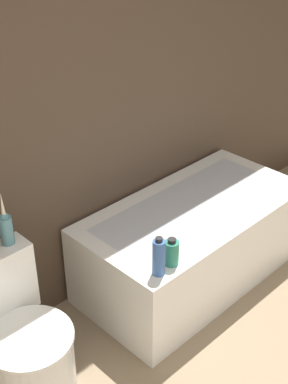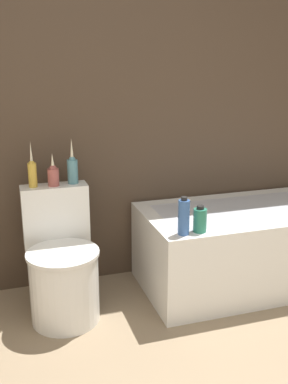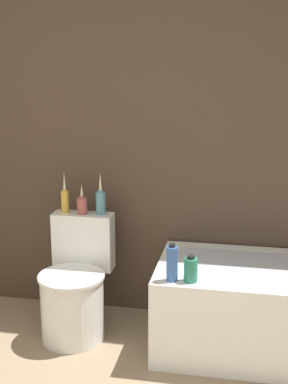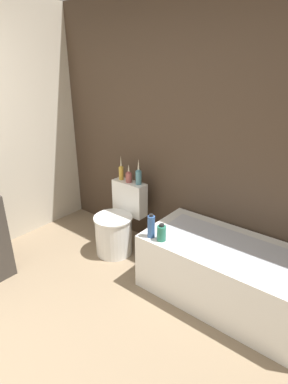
{
  "view_description": "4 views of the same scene",
  "coord_description": "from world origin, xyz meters",
  "views": [
    {
      "loc": [
        -1.32,
        0.12,
        2.28
      ],
      "look_at": [
        0.27,
        1.73,
        0.92
      ],
      "focal_mm": 50.0,
      "sensor_mm": 36.0,
      "label": 1
    },
    {
      "loc": [
        -0.73,
        -0.63,
        1.49
      ],
      "look_at": [
        0.02,
        1.71,
        0.76
      ],
      "focal_mm": 42.0,
      "sensor_mm": 36.0,
      "label": 2
    },
    {
      "loc": [
        0.58,
        -1.21,
        1.77
      ],
      "look_at": [
        0.01,
        1.77,
        0.99
      ],
      "focal_mm": 50.0,
      "sensor_mm": 36.0,
      "label": 3
    },
    {
      "loc": [
        1.58,
        -0.25,
        1.93
      ],
      "look_at": [
        0.05,
        1.66,
        0.89
      ],
      "focal_mm": 28.0,
      "sensor_mm": 36.0,
      "label": 4
    }
  ],
  "objects": [
    {
      "name": "shampoo_bottle_short",
      "position": [
        0.31,
        1.57,
        0.61
      ],
      "size": [
        0.08,
        0.08,
        0.16
      ],
      "color": "#267259",
      "rests_on": "bathtub"
    },
    {
      "name": "shampoo_bottle_tall",
      "position": [
        0.21,
        1.56,
        0.64
      ],
      "size": [
        0.06,
        0.06,
        0.22
      ],
      "color": "#335999",
      "rests_on": "bathtub"
    },
    {
      "name": "wall_back_tiled",
      "position": [
        0.0,
        2.27,
        1.3
      ],
      "size": [
        6.4,
        0.06,
        2.6
      ],
      "color": "#423326",
      "rests_on": "ground_plane"
    },
    {
      "name": "bathtub",
      "position": [
        0.82,
        1.85,
        0.27
      ],
      "size": [
        1.46,
        0.73,
        0.54
      ],
      "color": "white",
      "rests_on": "ground"
    },
    {
      "name": "toilet",
      "position": [
        -0.46,
        1.82,
        0.3
      ],
      "size": [
        0.42,
        0.56,
        0.76
      ],
      "color": "white",
      "rests_on": "ground"
    },
    {
      "name": "vase_bronze",
      "position": [
        -0.34,
        2.04,
        0.85
      ],
      "size": [
        0.06,
        0.06,
        0.28
      ],
      "color": "teal",
      "rests_on": "toilet"
    }
  ]
}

